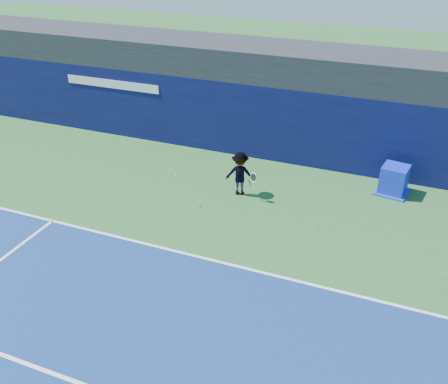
# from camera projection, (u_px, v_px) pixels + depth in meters

# --- Properties ---
(ground) EXTENTS (80.00, 80.00, 0.00)m
(ground) POSITION_uv_depth(u_px,v_px,m) (140.00, 324.00, 12.02)
(ground) COLOR #295C2B
(ground) RESTS_ON ground
(baseline) EXTENTS (24.00, 0.10, 0.01)m
(baseline) POSITION_uv_depth(u_px,v_px,m) (193.00, 255.00, 14.45)
(baseline) COLOR white
(baseline) RESTS_ON ground
(stadium_band) EXTENTS (36.00, 3.00, 1.20)m
(stadium_band) POSITION_uv_depth(u_px,v_px,m) (282.00, 62.00, 19.61)
(stadium_band) COLOR black
(stadium_band) RESTS_ON back_wall_assembly
(back_wall_assembly) EXTENTS (36.00, 1.03, 3.00)m
(back_wall_assembly) POSITION_uv_depth(u_px,v_px,m) (271.00, 121.00, 19.82)
(back_wall_assembly) COLOR #0B0E3D
(back_wall_assembly) RESTS_ON ground
(equipment_cart) EXTENTS (1.23, 1.23, 1.03)m
(equipment_cart) POSITION_uv_depth(u_px,v_px,m) (394.00, 181.00, 17.53)
(equipment_cart) COLOR #0D1CBF
(equipment_cart) RESTS_ON ground
(tennis_player) EXTENTS (1.30, 0.81, 1.58)m
(tennis_player) POSITION_uv_depth(u_px,v_px,m) (240.00, 174.00, 17.31)
(tennis_player) COLOR white
(tennis_player) RESTS_ON ground
(tennis_ball) EXTENTS (0.07, 0.07, 0.07)m
(tennis_ball) POSITION_uv_depth(u_px,v_px,m) (176.00, 174.00, 16.44)
(tennis_ball) COLOR #CED717
(tennis_ball) RESTS_ON ground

